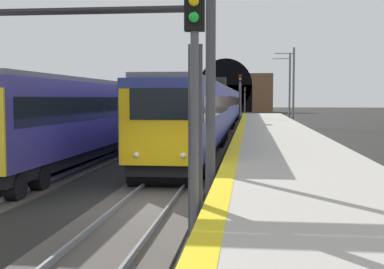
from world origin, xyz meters
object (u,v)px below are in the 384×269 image
Objects in this scene: train_main_approaching at (222,106)px; railway_signal_near at (195,91)px; catenary_mast_near at (289,89)px; train_adjacent_platform at (157,108)px; overhead_signal_gantry at (54,36)px; railway_signal_mid at (240,97)px; catenary_mast_far at (293,87)px; railway_signal_far at (245,98)px.

train_main_approaching is 44.99m from railway_signal_near.
catenary_mast_near reaches higher than train_main_approaching.
overhead_signal_gantry is (-30.49, -2.57, 2.62)m from train_adjacent_platform.
railway_signal_near reaches higher than train_main_approaching.
railway_signal_near is at bearing 0.00° from railway_signal_mid.
catenary_mast_near is (46.06, -9.97, -0.72)m from overhead_signal_gantry.
railway_signal_near is 0.66× the size of catenary_mast_far.
train_main_approaching is at bearing 126.82° from catenary_mast_near.
overhead_signal_gantry is at bearing 5.83° from train_adjacent_platform.
train_adjacent_platform is 11.21× the size of railway_signal_near.
overhead_signal_gantry reaches higher than train_main_approaching.
catenary_mast_far is (-48.91, -5.50, 1.07)m from railway_signal_far.
railway_signal_far is 89.80m from overhead_signal_gantry.
railway_signal_far reaches higher than train_main_approaching.
train_adjacent_platform is 10.85× the size of railway_signal_mid.
railway_signal_near is 0.97× the size of railway_signal_mid.
train_adjacent_platform is 6.72× the size of overhead_signal_gantry.
railway_signal_far is at bearing -180.00° from railway_signal_near.
railway_signal_far is 49.23m from catenary_mast_far.
overhead_signal_gantry is 47.13m from catenary_mast_near.
train_adjacent_platform is 7.49× the size of catenary_mast_near.
catenary_mast_near is 5.29m from catenary_mast_far.
railway_signal_near is 50.78m from catenary_mast_near.
railway_signal_far is 43.97m from catenary_mast_near.
railway_signal_near is 45.33m from railway_signal_mid.
railway_signal_near is at bearing 2.48° from train_main_approaching.
railway_signal_near is 1.03× the size of railway_signal_far.
railway_signal_near is at bearing -134.67° from overhead_signal_gantry.
train_main_approaching is 9.44m from catenary_mast_near.
railway_signal_mid is 0.68× the size of catenary_mast_far.
overhead_signal_gantry is (-89.67, 4.47, 1.71)m from railway_signal_far.
railway_signal_far is at bearing -2.85° from overhead_signal_gantry.
railway_signal_far is at bearing 7.19° from catenary_mast_near.
overhead_signal_gantry reaches higher than railway_signal_far.
railway_signal_mid is 7.59m from catenary_mast_near.
train_adjacent_platform is 20.08m from catenary_mast_near.
train_adjacent_platform is 7.34× the size of catenary_mast_far.
catenary_mast_far reaches higher than train_adjacent_platform.
overhead_signal_gantry is (-40.52, 2.57, 2.62)m from train_main_approaching.
train_main_approaching is at bearing -78.22° from railway_signal_mid.
train_adjacent_platform is 12.62m from railway_signal_mid.
railway_signal_mid is at bearing -6.24° from overhead_signal_gantry.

